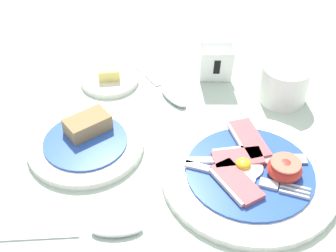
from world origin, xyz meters
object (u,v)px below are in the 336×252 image
Objects in this scene: breakfast_plate at (251,172)px; butter_dish at (110,79)px; sugar_cup at (284,83)px; bread_plate at (86,142)px; teaspoon_by_saucer at (166,90)px; teaspoon_stray at (97,231)px; number_card at (216,65)px.

butter_dish is (-0.25, 0.23, -0.00)m from breakfast_plate.
breakfast_plate is 0.21m from sugar_cup.
sugar_cup is at bearing 24.97° from bread_plate.
teaspoon_stray is at bearing -49.30° from teaspoon_by_saucer.
breakfast_plate reaches higher than butter_dish.
teaspoon_by_saucer is at bearing -159.32° from number_card.
sugar_cup is 0.22m from teaspoon_by_saucer.
teaspoon_by_saucer is (-0.15, 0.21, -0.01)m from breakfast_plate.
number_card is at bearing 77.34° from teaspoon_by_saucer.
bread_plate is 0.29m from number_card.
sugar_cup is 0.77× the size of butter_dish.
sugar_cup reaches higher than bread_plate.
butter_dish is 0.35m from teaspoon_stray.
teaspoon_stray is at bearing -73.50° from bread_plate.
teaspoon_stray is at bearing -117.68° from number_card.
bread_plate is at bearing -155.03° from sugar_cup.
breakfast_plate is 0.25m from teaspoon_by_saucer.
breakfast_plate is 0.34m from butter_dish.
breakfast_plate is at bearing -41.96° from butter_dish.
teaspoon_stray is at bearing -82.97° from butter_dish.
sugar_cup is (0.33, 0.15, 0.03)m from bread_plate.
number_card reaches higher than sugar_cup.
sugar_cup is 1.16× the size of number_card.
butter_dish is 0.20m from number_card.
butter_dish is (-0.32, 0.03, -0.03)m from sugar_cup.
sugar_cup is at bearing 71.36° from breakfast_plate.
breakfast_plate is at bearing 21.32° from teaspoon_stray.
teaspoon_by_saucer is at bearing 53.61° from bread_plate.
bread_plate is at bearing 169.67° from breakfast_plate.
number_card is at bearing 102.12° from breakfast_plate.
sugar_cup is 0.44× the size of teaspoon_stray.
butter_dish is at bearing 87.92° from bread_plate.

